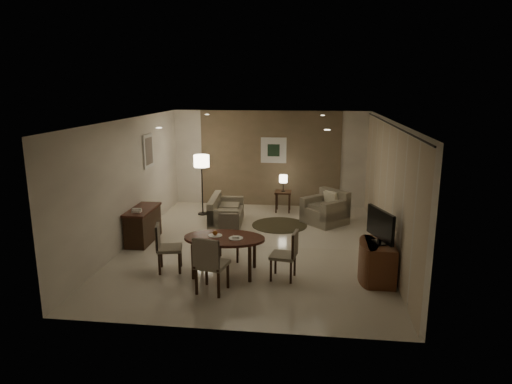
# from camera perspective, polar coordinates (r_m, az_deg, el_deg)

# --- Properties ---
(room_shell) EXTENTS (5.50, 7.00, 2.70)m
(room_shell) POSITION_cam_1_polar(r_m,az_deg,el_deg) (9.93, 0.14, 1.39)
(room_shell) COLOR beige
(room_shell) RESTS_ON ground
(taupe_accent) EXTENTS (3.96, 0.03, 2.70)m
(taupe_accent) POSITION_cam_1_polar(r_m,az_deg,el_deg) (12.95, 1.77, 4.17)
(taupe_accent) COLOR #7D674D
(taupe_accent) RESTS_ON wall_back
(curtain_wall) EXTENTS (0.08, 6.70, 2.58)m
(curtain_wall) POSITION_cam_1_polar(r_m,az_deg,el_deg) (9.60, 15.94, 0.27)
(curtain_wall) COLOR beige
(curtain_wall) RESTS_ON wall_right
(curtain_rod) EXTENTS (0.03, 6.80, 0.03)m
(curtain_rod) POSITION_cam_1_polar(r_m,az_deg,el_deg) (9.40, 16.45, 8.13)
(curtain_rod) COLOR black
(curtain_rod) RESTS_ON wall_right
(art_back_frame) EXTENTS (0.72, 0.03, 0.72)m
(art_back_frame) POSITION_cam_1_polar(r_m,az_deg,el_deg) (12.88, 2.22, 5.24)
(art_back_frame) COLOR silver
(art_back_frame) RESTS_ON wall_back
(art_back_canvas) EXTENTS (0.34, 0.01, 0.34)m
(art_back_canvas) POSITION_cam_1_polar(r_m,az_deg,el_deg) (12.86, 2.21, 5.23)
(art_back_canvas) COLOR black
(art_back_canvas) RESTS_ON wall_back
(art_left_frame) EXTENTS (0.03, 0.60, 0.80)m
(art_left_frame) POSITION_cam_1_polar(r_m,az_deg,el_deg) (11.25, -13.30, 5.02)
(art_left_frame) COLOR silver
(art_left_frame) RESTS_ON wall_left
(art_left_canvas) EXTENTS (0.01, 0.46, 0.64)m
(art_left_canvas) POSITION_cam_1_polar(r_m,az_deg,el_deg) (11.25, -13.23, 5.02)
(art_left_canvas) COLOR gray
(art_left_canvas) RESTS_ON wall_left
(downlight_nl) EXTENTS (0.10, 0.10, 0.01)m
(downlight_nl) POSITION_cam_1_polar(r_m,az_deg,el_deg) (7.91, -12.03, 7.84)
(downlight_nl) COLOR white
(downlight_nl) RESTS_ON ceiling
(downlight_nr) EXTENTS (0.10, 0.10, 0.01)m
(downlight_nr) POSITION_cam_1_polar(r_m,az_deg,el_deg) (7.48, 8.89, 7.69)
(downlight_nr) COLOR white
(downlight_nr) RESTS_ON ceiling
(downlight_fl) EXTENTS (0.10, 0.10, 0.01)m
(downlight_fl) POSITION_cam_1_polar(r_m,az_deg,el_deg) (11.36, -6.12, 9.61)
(downlight_fl) COLOR white
(downlight_fl) RESTS_ON ceiling
(downlight_fr) EXTENTS (0.10, 0.10, 0.01)m
(downlight_fr) POSITION_cam_1_polar(r_m,az_deg,el_deg) (11.07, 8.34, 9.45)
(downlight_fr) COLOR white
(downlight_fr) RESTS_ON ceiling
(console_desk) EXTENTS (0.48, 1.20, 0.75)m
(console_desk) POSITION_cam_1_polar(r_m,az_deg,el_deg) (10.39, -13.94, -4.03)
(console_desk) COLOR #4E2419
(console_desk) RESTS_ON floor
(telephone) EXTENTS (0.20, 0.14, 0.09)m
(telephone) POSITION_cam_1_polar(r_m,az_deg,el_deg) (10.00, -14.67, -2.21)
(telephone) COLOR white
(telephone) RESTS_ON console_desk
(tv_cabinet) EXTENTS (0.48, 0.90, 0.70)m
(tv_cabinet) POSITION_cam_1_polar(r_m,az_deg,el_deg) (8.41, 15.15, -8.42)
(tv_cabinet) COLOR brown
(tv_cabinet) RESTS_ON floor
(flat_tv) EXTENTS (0.36, 0.85, 0.60)m
(flat_tv) POSITION_cam_1_polar(r_m,az_deg,el_deg) (8.19, 15.29, -4.05)
(flat_tv) COLOR black
(flat_tv) RESTS_ON tv_cabinet
(dining_table) EXTENTS (1.48, 0.93, 0.69)m
(dining_table) POSITION_cam_1_polar(r_m,az_deg,el_deg) (8.45, -3.94, -7.90)
(dining_table) COLOR #4E2419
(dining_table) RESTS_ON floor
(chair_near) EXTENTS (0.57, 0.57, 0.99)m
(chair_near) POSITION_cam_1_polar(r_m,az_deg,el_deg) (7.70, -5.51, -8.88)
(chair_near) COLOR gray
(chair_near) RESTS_ON floor
(chair_far) EXTENTS (0.48, 0.48, 0.89)m
(chair_far) POSITION_cam_1_polar(r_m,az_deg,el_deg) (9.05, -3.45, -5.78)
(chair_far) COLOR gray
(chair_far) RESTS_ON floor
(chair_left) EXTENTS (0.53, 0.53, 0.91)m
(chair_left) POSITION_cam_1_polar(r_m,az_deg,el_deg) (8.65, -10.74, -6.85)
(chair_left) COLOR gray
(chair_left) RESTS_ON floor
(chair_right) EXTENTS (0.49, 0.49, 0.89)m
(chair_right) POSITION_cam_1_polar(r_m,az_deg,el_deg) (8.18, 3.42, -7.86)
(chair_right) COLOR gray
(chair_right) RESTS_ON floor
(plate_a) EXTENTS (0.26, 0.26, 0.02)m
(plate_a) POSITION_cam_1_polar(r_m,az_deg,el_deg) (8.41, -5.12, -5.45)
(plate_a) COLOR white
(plate_a) RESTS_ON dining_table
(plate_b) EXTENTS (0.26, 0.26, 0.02)m
(plate_b) POSITION_cam_1_polar(r_m,az_deg,el_deg) (8.24, -2.53, -5.80)
(plate_b) COLOR white
(plate_b) RESTS_ON dining_table
(fruit_apple) EXTENTS (0.09, 0.09, 0.09)m
(fruit_apple) POSITION_cam_1_polar(r_m,az_deg,el_deg) (8.39, -5.13, -5.11)
(fruit_apple) COLOR #994911
(fruit_apple) RESTS_ON plate_a
(napkin) EXTENTS (0.12, 0.08, 0.03)m
(napkin) POSITION_cam_1_polar(r_m,az_deg,el_deg) (8.24, -2.54, -5.65)
(napkin) COLOR white
(napkin) RESTS_ON plate_b
(round_rug) EXTENTS (1.36, 1.36, 0.01)m
(round_rug) POSITION_cam_1_polar(r_m,az_deg,el_deg) (11.33, 2.95, -4.14)
(round_rug) COLOR #3F3723
(round_rug) RESTS_ON floor
(sofa) EXTENTS (1.55, 0.85, 0.71)m
(sofa) POSITION_cam_1_polar(r_m,az_deg,el_deg) (11.32, -3.72, -2.35)
(sofa) COLOR gray
(sofa) RESTS_ON floor
(armchair) EXTENTS (1.26, 1.26, 0.82)m
(armchair) POSITION_cam_1_polar(r_m,az_deg,el_deg) (11.50, 8.60, -1.93)
(armchair) COLOR gray
(armchair) RESTS_ON floor
(side_table) EXTENTS (0.44, 0.44, 0.56)m
(side_table) POSITION_cam_1_polar(r_m,az_deg,el_deg) (12.51, 3.40, -1.17)
(side_table) COLOR #322010
(side_table) RESTS_ON floor
(table_lamp) EXTENTS (0.22, 0.22, 0.50)m
(table_lamp) POSITION_cam_1_polar(r_m,az_deg,el_deg) (12.39, 3.43, 1.21)
(table_lamp) COLOR #FFEAC1
(table_lamp) RESTS_ON side_table
(floor_lamp) EXTENTS (0.41, 0.41, 1.60)m
(floor_lamp) POSITION_cam_1_polar(r_m,az_deg,el_deg) (12.16, -6.75, 0.87)
(floor_lamp) COLOR #FFE5B7
(floor_lamp) RESTS_ON floor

